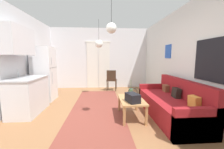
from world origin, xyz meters
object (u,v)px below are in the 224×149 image
bamboo_vase (131,92)px  handbag (133,98)px  coffee_table (131,101)px  couch (172,105)px  pendant_lamp_near (111,28)px  refrigerator (44,74)px  accent_chair (112,79)px  pendant_lamp_far (99,44)px

bamboo_vase → handbag: (-0.06, -0.44, 0.00)m
coffee_table → bamboo_vase: size_ratio=2.17×
handbag → couch: bearing=10.8°
pendant_lamp_near → refrigerator: bearing=141.3°
handbag → refrigerator: size_ratio=0.22×
refrigerator → accent_chair: 2.53m
handbag → pendant_lamp_far: bearing=109.9°
couch → handbag: (-0.98, -0.19, 0.25)m
coffee_table → accent_chair: accent_chair is taller
coffee_table → pendant_lamp_near: (-0.47, -0.15, 1.60)m
handbag → pendant_lamp_near: pendant_lamp_near is taller
bamboo_vase → accent_chair: bearing=97.5°
couch → pendant_lamp_far: size_ratio=2.11×
pendant_lamp_near → bamboo_vase: bearing=36.8°
refrigerator → pendant_lamp_near: pendant_lamp_near is taller
refrigerator → pendant_lamp_near: 2.87m
couch → accent_chair: bearing=115.4°
coffee_table → pendant_lamp_near: size_ratio=1.07×
accent_chair → pendant_lamp_far: (-0.49, -0.72, 1.37)m
bamboo_vase → couch: bearing=-15.2°
coffee_table → refrigerator: size_ratio=0.51×
couch → handbag: couch is taller
pendant_lamp_far → pendant_lamp_near: bearing=-81.5°
coffee_table → pendant_lamp_near: pendant_lamp_near is taller
coffee_table → bamboo_vase: 0.27m
pendant_lamp_far → coffee_table: bearing=-67.4°
handbag → refrigerator: (-2.51, 1.71, 0.33)m
handbag → bamboo_vase: bearing=82.8°
accent_chair → pendant_lamp_near: 3.12m
refrigerator → couch: bearing=-23.6°
couch → coffee_table: size_ratio=2.33×
accent_chair → pendant_lamp_near: bearing=95.9°
pendant_lamp_near → coffee_table: bearing=18.0°
coffee_table → bamboo_vase: (0.03, 0.22, 0.16)m
coffee_table → handbag: (-0.02, -0.22, 0.16)m
coffee_table → pendant_lamp_near: bearing=-162.0°
refrigerator → handbag: bearing=-34.3°
bamboo_vase → pendant_lamp_near: 1.58m
couch → coffee_table: 0.96m
coffee_table → pendant_lamp_far: (-0.78, 1.86, 1.48)m
refrigerator → pendant_lamp_far: 2.06m
pendant_lamp_near → pendant_lamp_far: bearing=98.5°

